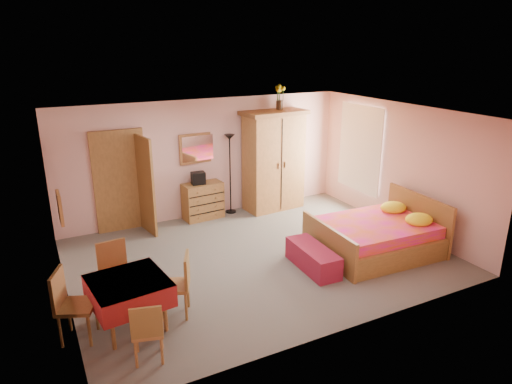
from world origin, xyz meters
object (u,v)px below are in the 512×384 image
stereo (198,178)px  bench (313,258)px  chair_west (77,305)px  chair_north (117,275)px  chest_of_drawers (203,201)px  chair_south (148,329)px  wall_mirror (198,148)px  dining_table (130,303)px  wardrobe (274,161)px  chair_east (174,285)px  floor_lamp (230,174)px  bed (375,228)px  sunflower_vase (280,97)px

stereo → bench: size_ratio=0.24×
chair_west → chair_north: bearing=157.0°
chest_of_drawers → bench: chest_of_drawers is taller
stereo → chair_south: stereo is taller
wall_mirror → dining_table: wall_mirror is taller
wardrobe → chair_south: bearing=-139.7°
chest_of_drawers → chair_west: size_ratio=0.87×
chair_east → chair_north: bearing=70.0°
wardrobe → chair_west: 5.75m
chest_of_drawers → floor_lamp: size_ratio=0.47×
floor_lamp → bed: 3.51m
chair_south → bench: bearing=33.4°
floor_lamp → stereo: bearing=-174.4°
floor_lamp → dining_table: bearing=-131.5°
wall_mirror → chair_west: bearing=-134.7°
bench → chair_west: chair_west is taller
chair_south → chair_north: chair_north is taller
chest_of_drawers → sunflower_vase: size_ratio=1.55×
chest_of_drawers → chair_west: 4.49m
bench → sunflower_vase: bearing=70.8°
chair_west → wall_mirror: bearing=162.6°
dining_table → chair_west: size_ratio=0.99×
chair_south → bed: bearing=28.2°
wall_mirror → dining_table: 4.45m
dining_table → floor_lamp: bearing=48.5°
bed → chair_south: (-4.50, -1.07, -0.08)m
chest_of_drawers → wardrobe: size_ratio=0.38×
chest_of_drawers → wardrobe: wardrobe is taller
wall_mirror → sunflower_vase: (1.90, -0.23, 1.02)m
sunflower_vase → bench: sunflower_vase is taller
sunflower_vase → chest_of_drawers: bearing=179.5°
chair_south → sunflower_vase: bearing=59.4°
chair_north → stereo: bearing=-136.0°
dining_table → chair_north: (-0.04, 0.66, 0.12)m
stereo → floor_lamp: (0.79, 0.08, -0.04)m
bench → chair_north: bearing=173.3°
sunflower_vase → bench: 4.03m
sunflower_vase → wall_mirror: bearing=173.2°
floor_lamp → chair_north: floor_lamp is taller
floor_lamp → chair_east: 4.20m
dining_table → chair_east: chair_east is taller
bed → bench: bed is taller
dining_table → chair_east: bearing=1.8°
floor_lamp → sunflower_vase: bearing=-3.5°
chair_north → chair_east: bearing=130.5°
bed → chair_south: size_ratio=2.59×
chair_west → wardrobe: bearing=147.2°
wall_mirror → chair_north: bearing=-133.4°
chair_south → chair_east: (0.59, 0.79, 0.05)m
sunflower_vase → chair_west: sunflower_vase is taller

